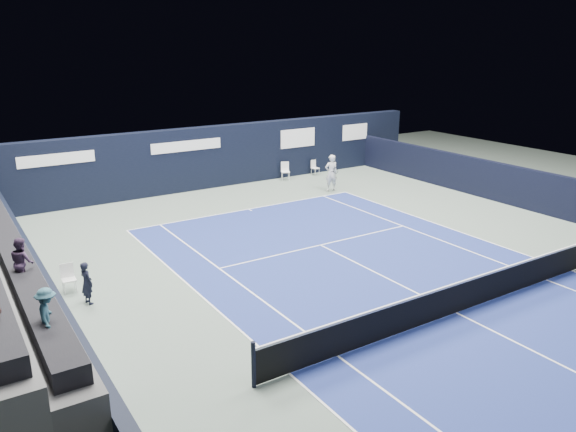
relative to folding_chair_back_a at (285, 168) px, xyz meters
The scene contains 12 objects.
ground 14.50m from the folding_chair_back_a, 107.77° to the right, with size 48.00×48.00×0.00m, color #58685F.
court_surface 16.42m from the folding_chair_back_a, 105.64° to the right, with size 10.97×23.77×0.01m, color navy.
enclosure_wall_right 11.53m from the folding_chair_back_a, 58.18° to the right, with size 0.30×22.00×1.80m, color black.
folding_chair_back_a is the anchor object (origin of this frame).
folding_chair_back_b 1.99m from the folding_chair_back_a, ahead, with size 0.41×0.40×0.83m.
line_judge_chair 15.63m from the folding_chair_back_a, 146.76° to the right, with size 0.40×0.39×0.87m.
line_judge 16.05m from the folding_chair_back_a, 142.87° to the right, with size 0.46×0.30×1.26m, color black.
court_markings 16.42m from the folding_chair_back_a, 105.64° to the right, with size 11.03×23.83×0.00m.
tennis_net 16.40m from the folding_chair_back_a, 105.64° to the right, with size 12.90×0.10×1.10m.
back_sponsor_wall 4.56m from the folding_chair_back_a, behind, with size 26.00×0.63×3.10m.
side_barrier_left 17.04m from the folding_chair_back_a, 144.80° to the right, with size 0.33×22.00×1.20m.
tennis_player 3.34m from the folding_chair_back_a, 78.82° to the right, with size 0.73×0.89×1.83m.
Camera 1 is at (-11.44, -9.23, 7.16)m, focal length 35.00 mm.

